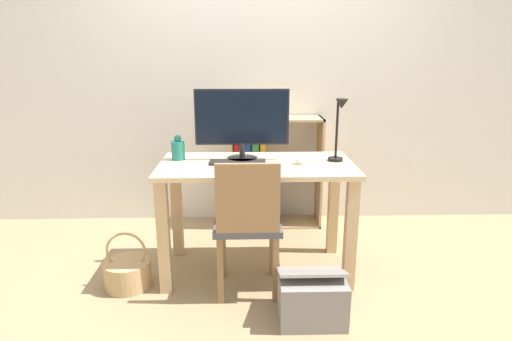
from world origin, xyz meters
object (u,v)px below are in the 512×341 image
Objects in this scene: desk_lamp at (339,124)px; storage_box at (312,298)px; chair at (248,221)px; bookshelf at (261,180)px; basket at (128,272)px; monitor at (242,120)px; vase at (178,149)px; keyboard at (238,162)px.

desk_lamp is 1.12× the size of storage_box.
chair is 1.12m from bookshelf.
bookshelf is (0.12, 1.11, -0.08)m from chair.
basket is at bearing -171.73° from desk_lamp.
monitor is 0.96m from bookshelf.
monitor reaches higher than bookshelf.
monitor reaches higher than vase.
bookshelf is at bearing 99.35° from storage_box.
monitor reaches higher than chair.
bookshelf is 1.37m from basket.
keyboard is 0.97× the size of basket.
vase reaches higher than chair.
vase is at bearing 173.80° from desk_lamp.
vase is at bearing -129.26° from bookshelf.
keyboard is 0.69m from desk_lamp.
monitor reaches higher than storage_box.
bookshelf is at bearing 119.45° from desk_lamp.
chair is (0.45, -0.41, -0.35)m from vase.
basket is (-0.76, 0.10, -0.38)m from chair.
desk_lamp is at bearing -8.98° from monitor.
chair is 2.33× the size of basket.
chair is 0.86m from basket.
keyboard is at bearing -102.60° from bookshelf.
keyboard is 0.42m from chair.
storage_box is at bearing -19.07° from basket.
storage_box is (0.23, -1.39, -0.26)m from bookshelf.
desk_lamp is (0.61, -0.10, -0.01)m from monitor.
chair reaches higher than storage_box.
basket is (-0.31, -0.31, -0.73)m from vase.
desk_lamp is at bearing -60.55° from bookshelf.
chair is 0.93× the size of bookshelf.
storage_box is (0.35, -0.29, -0.34)m from chair.
keyboard is 0.99m from basket.
bookshelf is at bearing 48.86° from basket.
desk_lamp reaches higher than bookshelf.
basket is (-0.88, -1.01, -0.30)m from bookshelf.
desk_lamp reaches higher than keyboard.
chair is 2.33× the size of storage_box.
monitor is 1.21m from basket.
desk_lamp reaches higher than basket.
bookshelf reaches higher than chair.
desk_lamp is 0.84m from chair.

